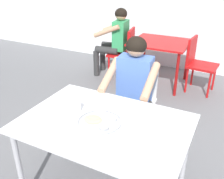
% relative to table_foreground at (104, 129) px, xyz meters
% --- Properties ---
extents(table_foreground, '(1.26, 0.87, 0.73)m').
position_rel_table_foreground_xyz_m(table_foreground, '(0.00, 0.00, 0.00)').
color(table_foreground, silver).
rests_on(table_foreground, ground).
extents(thali_tray, '(0.34, 0.34, 0.03)m').
position_rel_table_foreground_xyz_m(thali_tray, '(-0.03, -0.02, 0.08)').
color(thali_tray, '#B7BABF').
rests_on(thali_tray, table_foreground).
extents(drinking_cup, '(0.06, 0.06, 0.11)m').
position_rel_table_foreground_xyz_m(drinking_cup, '(-0.27, 0.04, 0.12)').
color(drinking_cup, white).
rests_on(drinking_cup, table_foreground).
extents(chair_foreground, '(0.42, 0.42, 0.81)m').
position_rel_table_foreground_xyz_m(chair_foreground, '(-0.09, 0.94, -0.19)').
color(chair_foreground, silver).
rests_on(chair_foreground, ground).
extents(diner_foreground, '(0.52, 0.57, 1.19)m').
position_rel_table_foreground_xyz_m(diner_foreground, '(-0.08, 0.72, 0.05)').
color(diner_foreground, '#363636').
rests_on(diner_foreground, ground).
extents(table_background_red, '(0.89, 0.82, 0.71)m').
position_rel_table_foreground_xyz_m(table_background_red, '(-0.31, 2.45, -0.03)').
color(table_background_red, '#B71414').
rests_on(table_background_red, ground).
extents(chair_red_left, '(0.47, 0.49, 0.85)m').
position_rel_table_foreground_xyz_m(chair_red_left, '(-0.93, 2.45, -0.17)').
color(chair_red_left, red).
rests_on(chair_red_left, ground).
extents(chair_red_right, '(0.46, 0.44, 0.84)m').
position_rel_table_foreground_xyz_m(chair_red_right, '(0.30, 2.43, -0.18)').
color(chair_red_right, '#B61314').
rests_on(chair_red_right, ground).
extents(patron_background, '(0.58, 0.54, 1.18)m').
position_rel_table_foreground_xyz_m(patron_background, '(-1.11, 2.43, 0.05)').
color(patron_background, '#2F2F2F').
rests_on(patron_background, ground).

